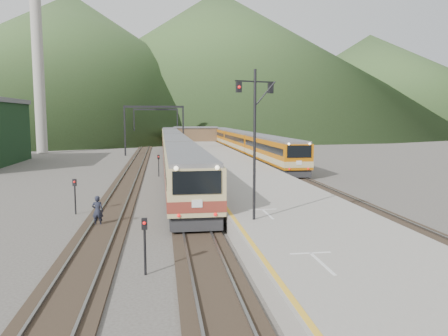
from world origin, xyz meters
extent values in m
plane|color=#47423D|center=(0.00, 0.00, 0.00)|extent=(400.00, 400.00, 0.00)
cube|color=black|center=(0.00, 40.00, 0.06)|extent=(2.60, 200.00, 0.12)
cube|color=slate|center=(-0.72, 40.00, 0.16)|extent=(0.10, 200.00, 0.14)
cube|color=slate|center=(0.72, 40.00, 0.16)|extent=(0.10, 200.00, 0.14)
cube|color=black|center=(-5.00, 40.00, 0.06)|extent=(2.60, 200.00, 0.12)
cube|color=slate|center=(-5.72, 40.00, 0.16)|extent=(0.10, 200.00, 0.14)
cube|color=slate|center=(-4.28, 40.00, 0.16)|extent=(0.10, 200.00, 0.14)
cube|color=black|center=(11.50, 40.00, 0.06)|extent=(2.60, 200.00, 0.12)
cube|color=slate|center=(10.78, 40.00, 0.16)|extent=(0.10, 200.00, 0.14)
cube|color=slate|center=(12.22, 40.00, 0.16)|extent=(0.10, 200.00, 0.14)
cube|color=gray|center=(5.60, 38.00, 0.50)|extent=(8.00, 100.00, 1.00)
cube|color=black|center=(-7.50, 55.00, 4.00)|extent=(0.25, 0.25, 8.00)
cube|color=black|center=(1.80, 55.00, 4.00)|extent=(0.25, 0.25, 8.00)
cube|color=black|center=(-2.85, 55.00, 7.80)|extent=(9.30, 0.22, 0.35)
cube|color=black|center=(-7.50, 80.00, 4.00)|extent=(0.25, 0.25, 8.00)
cube|color=black|center=(1.80, 80.00, 4.00)|extent=(0.25, 0.25, 8.00)
cube|color=black|center=(-2.85, 80.00, 7.80)|extent=(9.30, 0.22, 0.35)
cylinder|color=#9E998E|center=(-22.00, 62.00, 15.00)|extent=(1.80, 1.80, 30.00)
cube|color=brown|center=(5.60, 78.00, 2.40)|extent=(9.00, 4.00, 2.80)
cube|color=slate|center=(5.60, 78.00, 3.95)|extent=(9.40, 4.40, 0.30)
cone|color=#324922|center=(-40.00, 190.00, 30.00)|extent=(180.00, 180.00, 60.00)
cone|color=#324922|center=(30.00, 230.00, 37.50)|extent=(220.00, 220.00, 75.00)
cone|color=#324922|center=(110.00, 210.00, 25.00)|extent=(160.00, 160.00, 50.00)
cube|color=tan|center=(0.00, 16.09, 2.11)|extent=(3.07, 20.66, 3.75)
cube|color=tan|center=(0.00, 37.26, 2.11)|extent=(3.07, 20.66, 3.75)
cube|color=tan|center=(0.00, 58.42, 2.11)|extent=(3.07, 20.66, 3.75)
cube|color=tan|center=(0.00, 79.58, 2.11)|extent=(3.07, 20.66, 3.75)
cube|color=#A95907|center=(11.50, 34.51, 2.05)|extent=(2.98, 20.01, 3.63)
cube|color=#A95907|center=(11.50, 55.02, 2.05)|extent=(2.98, 20.01, 3.63)
cube|color=#A95907|center=(11.50, 75.53, 2.05)|extent=(2.98, 20.01, 3.63)
cylinder|color=black|center=(2.82, 4.90, 4.74)|extent=(0.14, 0.14, 7.49)
cube|color=black|center=(2.82, 4.90, 7.89)|extent=(2.11, 0.75, 0.07)
cube|color=black|center=(1.96, 4.62, 7.59)|extent=(0.29, 0.25, 0.50)
cube|color=black|center=(3.67, 5.19, 7.59)|extent=(0.29, 0.25, 0.50)
cylinder|color=black|center=(-2.47, 0.48, 1.00)|extent=(0.10, 0.10, 2.00)
cube|color=black|center=(-2.47, 0.48, 2.05)|extent=(0.22, 0.16, 0.45)
cylinder|color=black|center=(-2.08, 29.20, 1.00)|extent=(0.10, 0.10, 2.00)
cube|color=black|center=(-2.08, 29.20, 2.05)|extent=(0.25, 0.21, 0.45)
cylinder|color=black|center=(-7.25, 12.03, 1.00)|extent=(0.10, 0.10, 2.00)
cube|color=black|center=(-7.25, 12.03, 2.05)|extent=(0.25, 0.20, 0.45)
imported|color=black|center=(-5.41, 8.66, 0.88)|extent=(0.69, 0.50, 1.76)
camera|label=1|loc=(-1.78, -16.31, 6.16)|focal=35.00mm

